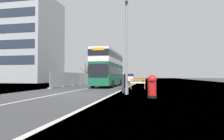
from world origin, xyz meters
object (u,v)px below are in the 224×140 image
car_receding_mid (131,78)px  lamppost_foreground (127,50)px  red_pillar_postbox (152,85)px  pedestrian_at_kerb (124,83)px  roadworks_barrier (138,83)px  car_oncoming_near (123,79)px  double_decker_bus (108,68)px

car_receding_mid → lamppost_foreground: bearing=-84.7°
red_pillar_postbox → pedestrian_at_kerb: 4.35m
lamppost_foreground → roadworks_barrier: lamppost_foreground is taller
lamppost_foreground → red_pillar_postbox: lamppost_foreground is taller
roadworks_barrier → car_receding_mid: car_receding_mid is taller
car_oncoming_near → car_receding_mid: car_receding_mid is taller
car_receding_mid → roadworks_barrier: bearing=-82.6°
double_decker_bus → pedestrian_at_kerb: bearing=-70.6°
double_decker_bus → roadworks_barrier: bearing=-47.0°
double_decker_bus → car_receding_mid: size_ratio=2.88×
roadworks_barrier → pedestrian_at_kerb: pedestrian_at_kerb is taller
lamppost_foreground → car_receding_mid: 36.98m
car_oncoming_near → pedestrian_at_kerb: 26.67m
lamppost_foreground → car_receding_mid: size_ratio=2.00×
roadworks_barrier → car_oncoming_near: size_ratio=0.42×
double_decker_bus → lamppost_foreground: lamppost_foreground is taller
pedestrian_at_kerb → roadworks_barrier: bearing=81.0°
red_pillar_postbox → car_oncoming_near: (-6.16, 30.02, 0.08)m
car_oncoming_near → car_receding_mid: size_ratio=1.05×
car_oncoming_near → lamppost_foreground: bearing=-81.5°
double_decker_bus → car_oncoming_near: double_decker_bus is taller
lamppost_foreground → red_pillar_postbox: size_ratio=4.91×
roadworks_barrier → car_receding_mid: 30.15m
roadworks_barrier → car_receding_mid: size_ratio=0.44×
car_oncoming_near → car_receding_mid: bearing=85.4°
lamppost_foreground → pedestrian_at_kerb: lamppost_foreground is taller
lamppost_foreground → car_receding_mid: bearing=95.3°
lamppost_foreground → pedestrian_at_kerb: 3.08m
pedestrian_at_kerb → double_decker_bus: bearing=109.4°
red_pillar_postbox → car_receding_mid: bearing=97.9°
lamppost_foreground → car_oncoming_near: 28.18m
red_pillar_postbox → lamppost_foreground: bearing=131.5°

